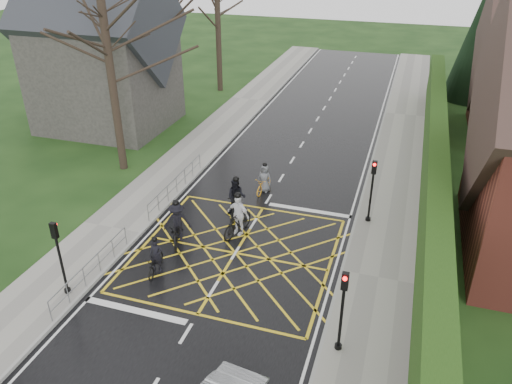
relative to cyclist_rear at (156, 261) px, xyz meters
The scene contains 20 objects.
ground 3.41m from the cyclist_rear, 39.68° to the left, with size 120.00×120.00×0.00m, color black.
road 3.41m from the cyclist_rear, 39.68° to the left, with size 9.00×80.00×0.01m, color black.
sidewalk_right 8.87m from the cyclist_rear, 14.06° to the left, with size 3.00×80.00×0.15m, color gray.
sidewalk_left 4.05m from the cyclist_rear, 147.69° to the left, with size 3.00×80.00×0.15m, color gray.
stone_wall 13.17m from the cyclist_rear, 38.24° to the left, with size 0.50×38.00×0.70m, color slate.
hedge 13.27m from the cyclist_rear, 38.24° to the left, with size 0.90×38.00×2.80m, color #18350E.
conifer 31.47m from the cyclist_rear, 64.64° to the left, with size 4.60×4.60×10.00m.
church 18.42m from the cyclist_rear, 127.70° to the left, with size 8.80×7.80×11.00m.
tree_near 12.73m from the cyclist_rear, 128.15° to the left, with size 9.24×9.24×11.44m.
tree_far 25.94m from the cyclist_rear, 105.51° to the left, with size 8.40×8.40×10.40m.
railing_south 2.47m from the cyclist_rear, 146.76° to the right, with size 0.05×5.04×1.03m.
railing_north 6.49m from the cyclist_rear, 108.46° to the left, with size 0.05×6.04×1.03m.
traffic_light_ne 10.04m from the cyclist_rear, 39.52° to the left, with size 0.24×0.31×3.21m.
traffic_light_se 8.04m from the cyclist_rear, 14.92° to the right, with size 0.24×0.31×3.21m.
traffic_light_sw 3.61m from the cyclist_rear, 136.92° to the right, with size 0.24×0.31×3.21m.
cyclist_rear is the anchor object (origin of this frame).
cyclist_back 5.41m from the cyclist_rear, 73.26° to the left, with size 1.01×2.12×2.06m.
cyclist_mid 2.30m from the cyclist_rear, 93.49° to the left, with size 1.44×2.23×2.04m.
cyclist_front 4.24m from the cyclist_rear, 58.77° to the left, with size 1.22×2.19×2.11m.
cyclist_lead 8.14m from the cyclist_rear, 74.69° to the left, with size 0.79×1.75×1.65m.
Camera 1 is at (6.19, -16.42, 12.40)m, focal length 35.00 mm.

